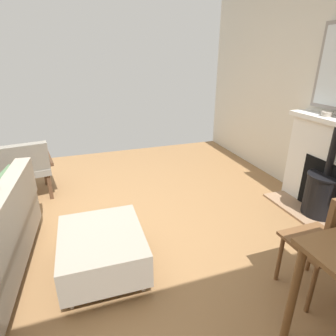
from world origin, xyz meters
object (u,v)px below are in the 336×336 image
object	(u,v)px
armchair_accent	(22,166)
dining_chair_near_fireplace	(331,239)
fireplace	(332,177)
ottoman	(102,248)
mantel_bowl_near	(327,114)

from	to	relation	value
armchair_accent	dining_chair_near_fireplace	xyz separation A→B (m)	(-2.21, 2.38, 0.09)
armchair_accent	fireplace	bearing A→B (deg)	155.00
fireplace	ottoman	distance (m)	2.47
fireplace	ottoman	world-z (taller)	fireplace
ottoman	armchair_accent	size ratio (longest dim) A/B	1.02
mantel_bowl_near	armchair_accent	world-z (taller)	mantel_bowl_near
fireplace	mantel_bowl_near	xyz separation A→B (m)	(-0.02, -0.26, 0.63)
ottoman	fireplace	bearing A→B (deg)	-177.84
armchair_accent	dining_chair_near_fireplace	size ratio (longest dim) A/B	0.84
mantel_bowl_near	fireplace	bearing A→B (deg)	86.63
mantel_bowl_near	ottoman	size ratio (longest dim) A/B	0.15
mantel_bowl_near	armchair_accent	distance (m)	3.52
armchair_accent	ottoman	bearing A→B (deg)	115.25
dining_chair_near_fireplace	armchair_accent	bearing A→B (deg)	-47.14
ottoman	armchair_accent	world-z (taller)	armchair_accent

